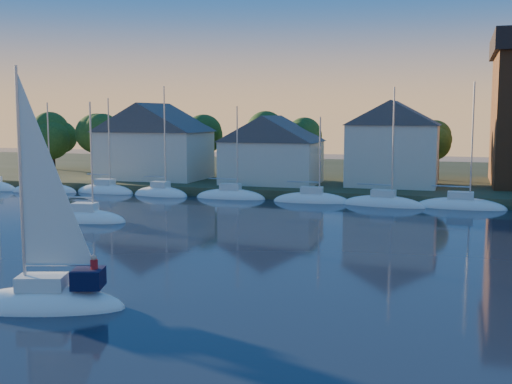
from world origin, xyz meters
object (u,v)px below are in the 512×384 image
at_px(clubhouse_west, 154,140).
at_px(drifting_sailboat_left, 85,221).
at_px(clubhouse_centre, 272,149).
at_px(hero_sailboat, 45,298).
at_px(clubhouse_east, 393,142).

bearing_deg(clubhouse_west, drifting_sailboat_left, -75.80).
xyz_separation_m(clubhouse_west, drifting_sailboat_left, (6.76, -26.72, -5.84)).
distance_m(clubhouse_west, drifting_sailboat_left, 28.17).
distance_m(clubhouse_west, clubhouse_centre, 16.05).
bearing_deg(hero_sailboat, clubhouse_east, -120.86).
relative_size(clubhouse_east, drifting_sailboat_left, 0.92).
xyz_separation_m(clubhouse_centre, clubhouse_east, (14.00, 2.00, 0.87)).
height_order(clubhouse_east, hero_sailboat, hero_sailboat).
distance_m(clubhouse_east, drifting_sailboat_left, 36.65).
height_order(hero_sailboat, drifting_sailboat_left, hero_sailboat).
relative_size(clubhouse_west, drifting_sailboat_left, 1.20).
xyz_separation_m(clubhouse_centre, drifting_sailboat_left, (-9.24, -25.72, -5.04)).
height_order(clubhouse_west, clubhouse_east, clubhouse_east).
relative_size(clubhouse_centre, clubhouse_east, 1.10).
bearing_deg(clubhouse_east, drifting_sailboat_left, -129.98).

